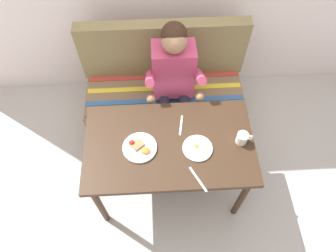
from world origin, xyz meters
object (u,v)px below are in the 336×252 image
(plate_breakfast, at_px, (139,147))
(couch, at_px, (165,94))
(fork, at_px, (181,125))
(table, at_px, (169,149))
(plate_eggs, at_px, (197,148))
(person, at_px, (174,78))
(knife, at_px, (198,179))
(coffee_mug, at_px, (242,138))

(plate_breakfast, bearing_deg, couch, 75.28)
(couch, relative_size, fork, 8.47)
(fork, bearing_deg, table, -113.59)
(plate_breakfast, bearing_deg, plate_eggs, -3.78)
(person, relative_size, knife, 6.06)
(knife, bearing_deg, plate_breakfast, 118.40)
(plate_breakfast, bearing_deg, fork, 29.50)
(couch, xyz_separation_m, knife, (0.17, -1.05, 0.40))
(person, bearing_deg, knife, -83.28)
(couch, height_order, fork, couch)
(plate_eggs, bearing_deg, coffee_mug, 7.64)
(fork, bearing_deg, plate_eggs, -53.56)
(plate_breakfast, distance_m, knife, 0.46)
(plate_eggs, relative_size, coffee_mug, 1.77)
(knife, bearing_deg, couch, 71.52)
(coffee_mug, distance_m, fork, 0.44)
(table, height_order, couch, couch)
(couch, xyz_separation_m, coffee_mug, (0.51, -0.78, 0.45))
(fork, bearing_deg, couch, 108.53)
(table, relative_size, couch, 0.83)
(couch, height_order, person, person)
(person, distance_m, plate_breakfast, 0.68)
(plate_breakfast, relative_size, coffee_mug, 2.04)
(plate_eggs, bearing_deg, knife, -94.95)
(person, height_order, fork, person)
(couch, distance_m, knife, 1.14)
(couch, relative_size, knife, 7.20)
(knife, bearing_deg, plate_eggs, 57.14)
(couch, xyz_separation_m, plate_eggs, (0.19, -0.82, 0.41))
(person, bearing_deg, table, -96.87)
(person, distance_m, coffee_mug, 0.75)
(person, height_order, coffee_mug, person)
(table, relative_size, knife, 6.00)
(plate_breakfast, relative_size, plate_eggs, 1.15)
(plate_eggs, xyz_separation_m, coffee_mug, (0.32, 0.04, 0.04))
(coffee_mug, height_order, fork, coffee_mug)
(plate_eggs, bearing_deg, fork, 116.57)
(fork, height_order, knife, same)
(person, bearing_deg, couch, 112.11)
(table, xyz_separation_m, plate_breakfast, (-0.21, -0.03, 0.09))
(table, distance_m, couch, 0.83)
(coffee_mug, bearing_deg, plate_breakfast, -178.74)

